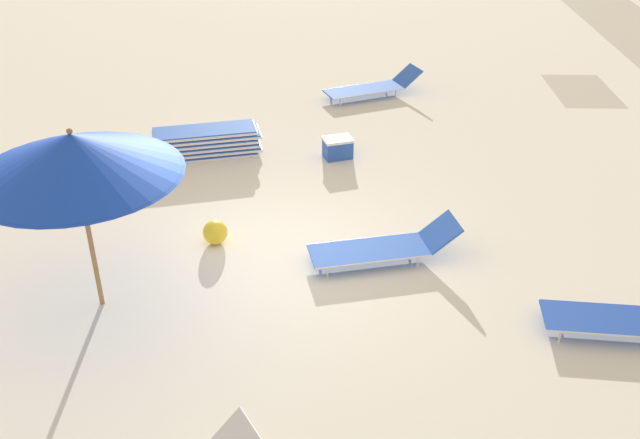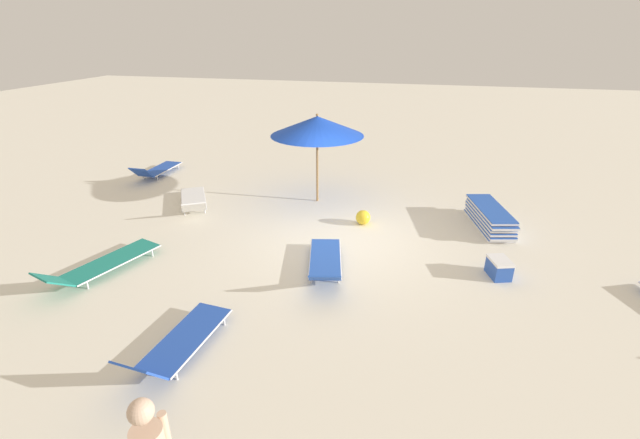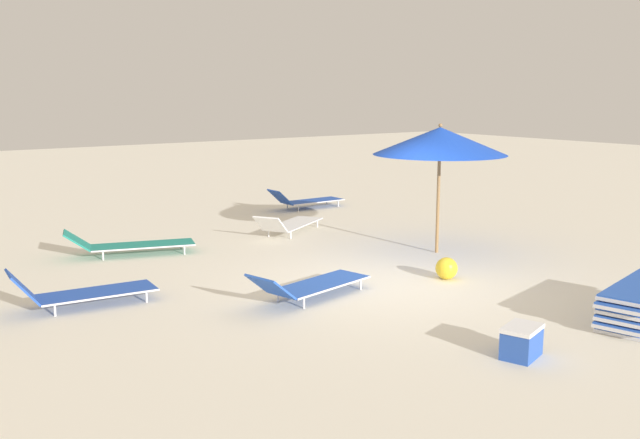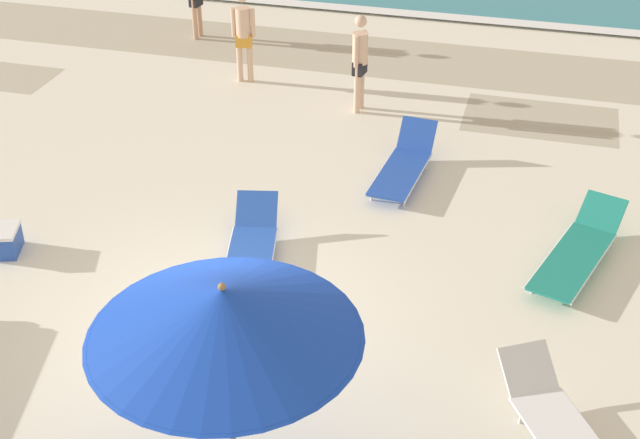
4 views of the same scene
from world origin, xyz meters
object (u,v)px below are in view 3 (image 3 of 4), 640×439
object	(u,v)px
sun_lounger_beside_umbrella	(310,285)
sun_lounger_near_water_left	(81,292)
sun_lounger_under_umbrella	(130,244)
beach_umbrella	(440,141)
beach_ball	(447,268)
sun_lounger_near_water_right	(289,224)
sun_lounger_mid_beach_pair_a	(306,200)
cooler_box	(522,341)

from	to	relation	value
sun_lounger_beside_umbrella	sun_lounger_near_water_left	distance (m)	3.22
sun_lounger_under_umbrella	sun_lounger_beside_umbrella	distance (m)	4.36
beach_umbrella	sun_lounger_under_umbrella	bearing A→B (deg)	56.55
sun_lounger_beside_umbrella	beach_ball	bearing A→B (deg)	-111.78
sun_lounger_under_umbrella	sun_lounger_near_water_right	size ratio (longest dim) A/B	1.09
beach_umbrella	sun_lounger_near_water_left	bearing A→B (deg)	85.96
sun_lounger_mid_beach_pair_a	beach_umbrella	bearing A→B (deg)	171.02
sun_lounger_beside_umbrella	sun_lounger_mid_beach_pair_a	xyz separation A→B (m)	(6.66, -4.50, 0.00)
sun_lounger_mid_beach_pair_a	cooler_box	distance (m)	10.68
beach_ball	sun_lounger_near_water_right	bearing A→B (deg)	0.63
beach_umbrella	beach_ball	bearing A→B (deg)	139.82
beach_umbrella	beach_ball	distance (m)	2.70
sun_lounger_near_water_right	beach_umbrella	bearing A→B (deg)	171.68
sun_lounger_beside_umbrella	beach_umbrella	bearing A→B (deg)	-86.17
beach_umbrella	cooler_box	xyz separation A→B (m)	(-4.38, 3.01, -1.89)
sun_lounger_near_water_left	sun_lounger_mid_beach_pair_a	world-z (taller)	sun_lounger_near_water_left
sun_lounger_near_water_left	sun_lounger_near_water_right	world-z (taller)	sun_lounger_near_water_left
beach_umbrella	sun_lounger_under_umbrella	world-z (taller)	beach_umbrella
sun_lounger_under_umbrella	sun_lounger_mid_beach_pair_a	bearing A→B (deg)	-48.77
sun_lounger_near_water_left	cooler_box	world-z (taller)	sun_lounger_near_water_left
sun_lounger_near_water_right	cooler_box	xyz separation A→B (m)	(-7.46, 1.72, -0.02)
sun_lounger_near_water_left	beach_ball	world-z (taller)	sun_lounger_near_water_left
beach_umbrella	sun_lounger_near_water_left	size ratio (longest dim) A/B	1.22
beach_umbrella	beach_ball	xyz separation A→B (m)	(-1.47, 1.24, -1.90)
beach_umbrella	sun_lounger_near_water_left	xyz separation A→B (m)	(0.46, 6.48, -1.86)
sun_lounger_under_umbrella	sun_lounger_near_water_right	world-z (taller)	sun_lounger_near_water_right
sun_lounger_beside_umbrella	sun_lounger_mid_beach_pair_a	size ratio (longest dim) A/B	1.06
sun_lounger_beside_umbrella	sun_lounger_near_water_left	world-z (taller)	sun_lounger_near_water_left
sun_lounger_mid_beach_pair_a	cooler_box	xyz separation A→B (m)	(-9.96, 3.86, -0.03)
sun_lounger_mid_beach_pair_a	sun_lounger_near_water_left	bearing A→B (deg)	124.67
beach_ball	cooler_box	distance (m)	3.41
sun_lounger_near_water_left	sun_lounger_near_water_right	distance (m)	5.81
beach_ball	cooler_box	xyz separation A→B (m)	(-2.91, 1.77, 0.01)
sun_lounger_near_water_right	sun_lounger_beside_umbrella	bearing A→B (deg)	119.50
sun_lounger_mid_beach_pair_a	cooler_box	size ratio (longest dim) A/B	3.47
sun_lounger_mid_beach_pair_a	sun_lounger_beside_umbrella	bearing A→B (deg)	145.69
sun_lounger_beside_umbrella	sun_lounger_mid_beach_pair_a	distance (m)	8.04
beach_umbrella	sun_lounger_mid_beach_pair_a	bearing A→B (deg)	-8.71
sun_lounger_near_water_left	sun_lounger_beside_umbrella	bearing A→B (deg)	-113.27
sun_lounger_beside_umbrella	beach_ball	distance (m)	2.44
sun_lounger_near_water_left	sun_lounger_mid_beach_pair_a	size ratio (longest dim) A/B	0.99
sun_lounger_beside_umbrella	sun_lounger_near_water_left	size ratio (longest dim) A/B	1.07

